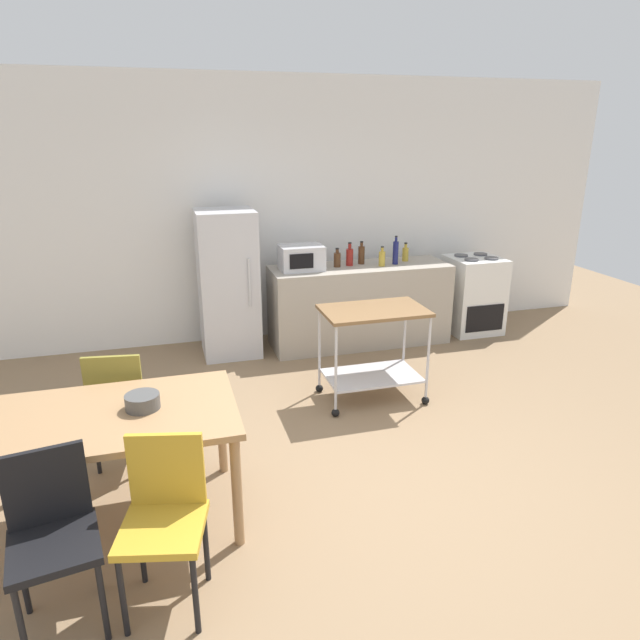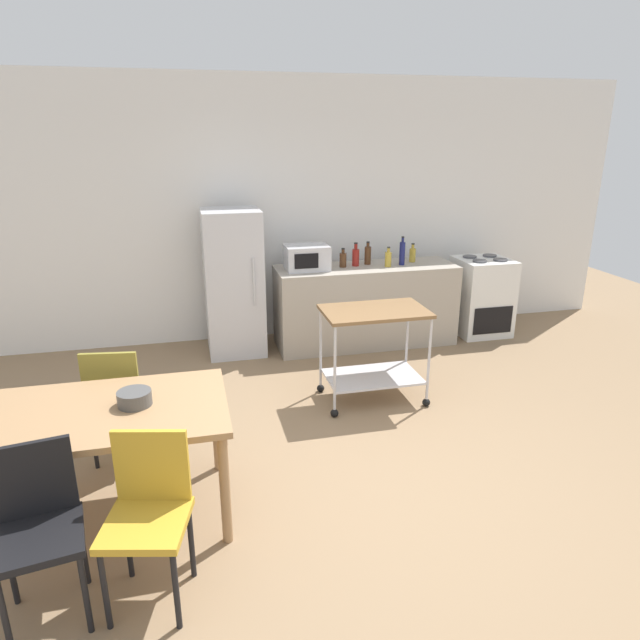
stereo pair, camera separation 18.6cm
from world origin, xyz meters
The scene contains 18 objects.
ground_plane centered at (0.00, 0.00, 0.00)m, with size 12.00×12.00×0.00m, color #8C7051.
back_wall centered at (0.00, 3.20, 1.45)m, with size 8.40×0.12×2.90m, color white.
kitchen_counter centered at (0.90, 2.60, 0.45)m, with size 2.00×0.64×0.90m, color #A89E8E.
dining_table centered at (-1.60, 0.03, 0.67)m, with size 1.50×0.90×0.75m.
chair_olive centered at (-1.58, 0.71, 0.52)m, with size 0.45×0.45×0.89m.
chair_mustard centered at (-1.30, -0.66, 0.52)m, with size 0.48×0.48×0.89m.
chair_black centered at (-1.82, -0.65, 0.52)m, with size 0.46×0.46×0.89m.
stove_oven centered at (2.35, 2.62, 0.45)m, with size 0.60×0.61×0.92m.
refrigerator centered at (-0.55, 2.70, 0.78)m, with size 0.60×0.63×1.55m.
kitchen_cart centered at (0.52, 1.22, 0.57)m, with size 0.91×0.57×0.85m.
microwave centered at (0.23, 2.61, 1.03)m, with size 0.46×0.35×0.26m.
bottle_soda centered at (0.64, 2.62, 0.98)m, with size 0.08×0.08×0.21m.
bottle_sparkling_water centered at (0.79, 2.65, 1.00)m, with size 0.08×0.08×0.26m.
bottle_soy_sauce centered at (0.94, 2.69, 1.01)m, with size 0.07×0.07×0.25m.
bottle_vinegar centered at (1.12, 2.53, 0.99)m, with size 0.07×0.07×0.22m.
bottle_wine centered at (1.30, 2.57, 1.03)m, with size 0.06×0.06×0.32m.
bottle_olive_oil centered at (1.48, 2.69, 0.98)m, with size 0.07×0.07×0.21m.
fruit_bowl centered at (-1.39, 0.05, 0.79)m, with size 0.20×0.20×0.09m, color #4C4C4C.
Camera 2 is at (-1.03, -3.17, 2.31)m, focal length 31.61 mm.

